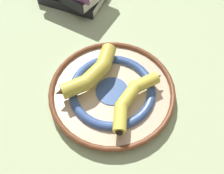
{
  "coord_description": "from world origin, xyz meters",
  "views": [
    {
      "loc": [
        -0.35,
        0.03,
        0.6
      ],
      "look_at": [
        0.01,
        -0.01,
        0.04
      ],
      "focal_mm": 42.0,
      "sensor_mm": 36.0,
      "label": 1
    }
  ],
  "objects": [
    {
      "name": "ground_plane",
      "position": [
        0.0,
        0.0,
        0.0
      ],
      "size": [
        2.8,
        2.8,
        0.0
      ],
      "primitive_type": "plane",
      "color": "#B2C693"
    },
    {
      "name": "decorative_bowl",
      "position": [
        0.01,
        -0.01,
        0.02
      ],
      "size": [
        0.33,
        0.33,
        0.04
      ],
      "color": "beige",
      "rests_on": "ground_plane"
    },
    {
      "name": "banana_a",
      "position": [
        -0.03,
        -0.05,
        0.05
      ],
      "size": [
        0.16,
        0.14,
        0.03
      ],
      "rotation": [
        0.0,
        0.0,
        2.47
      ],
      "color": "yellow",
      "rests_on": "decorative_bowl"
    },
    {
      "name": "banana_b",
      "position": [
        0.05,
        0.04,
        0.06
      ],
      "size": [
        0.16,
        0.17,
        0.04
      ],
      "rotation": [
        0.0,
        0.0,
        -0.78
      ],
      "color": "gold",
      "rests_on": "decorative_bowl"
    }
  ]
}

